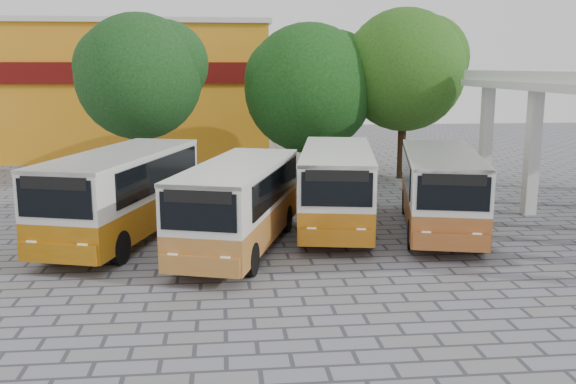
{
  "coord_description": "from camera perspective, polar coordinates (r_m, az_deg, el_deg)",
  "views": [
    {
      "loc": [
        -3.73,
        -16.71,
        5.54
      ],
      "look_at": [
        -1.63,
        3.85,
        1.5
      ],
      "focal_mm": 40.0,
      "sensor_mm": 36.0,
      "label": 1
    }
  ],
  "objects": [
    {
      "name": "tree_right",
      "position": [
        32.64,
        10.42,
        10.97
      ],
      "size": [
        6.32,
        6.01,
        8.4
      ],
      "color": "#382414",
      "rests_on": "ground"
    },
    {
      "name": "ground",
      "position": [
        18.0,
        6.48,
        -6.94
      ],
      "size": [
        90.0,
        90.0,
        0.0
      ],
      "primitive_type": "plane",
      "color": "slate",
      "rests_on": "ground"
    },
    {
      "name": "shophouse_block",
      "position": [
        43.34,
        -15.67,
        8.84
      ],
      "size": [
        20.4,
        10.4,
        8.3
      ],
      "color": "orange",
      "rests_on": "ground"
    },
    {
      "name": "tree_left",
      "position": [
        30.3,
        -12.98,
        10.32
      ],
      "size": [
        6.0,
        5.71,
        7.96
      ],
      "color": "#47341A",
      "rests_on": "ground"
    },
    {
      "name": "bus_centre_left",
      "position": [
        19.55,
        -4.41,
        -0.75
      ],
      "size": [
        4.32,
        7.89,
        2.68
      ],
      "rotation": [
        0.0,
        0.0,
        -0.3
      ],
      "color": "#AF6E2C",
      "rests_on": "ground"
    },
    {
      "name": "bus_centre_right",
      "position": [
        22.3,
        4.36,
        0.86
      ],
      "size": [
        3.64,
        8.01,
        2.77
      ],
      "rotation": [
        0.0,
        0.0,
        -0.18
      ],
      "color": "#B1630C",
      "rests_on": "ground"
    },
    {
      "name": "tree_middle",
      "position": [
        31.93,
        2.03,
        9.58
      ],
      "size": [
        6.68,
        6.36,
        7.69
      ],
      "color": "#402C1C",
      "rests_on": "ground"
    },
    {
      "name": "bus_far_left",
      "position": [
        21.34,
        -14.55,
        0.22
      ],
      "size": [
        4.6,
        8.43,
        2.86
      ],
      "rotation": [
        0.0,
        0.0,
        -0.29
      ],
      "color": "#A96208",
      "rests_on": "ground"
    },
    {
      "name": "bus_far_right",
      "position": [
        22.35,
        13.39,
        0.54
      ],
      "size": [
        4.02,
        7.96,
        2.72
      ],
      "rotation": [
        0.0,
        0.0,
        -0.24
      ],
      "color": "#A65723",
      "rests_on": "ground"
    }
  ]
}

